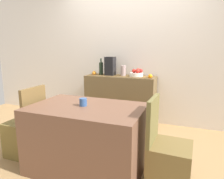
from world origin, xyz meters
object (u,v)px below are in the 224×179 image
object	(u,v)px
ceramic_vase	(123,71)
coffee_cup	(83,102)
fruit_bowl	(136,75)
chair_by_corner	(168,162)
wine_bottle	(101,68)
coffee_maker	(110,66)
sideboard_console	(120,100)
dining_table	(87,138)
chair_near_window	(26,135)

from	to	relation	value
ceramic_vase	coffee_cup	size ratio (longest dim) A/B	2.21
fruit_bowl	chair_by_corner	distance (m)	1.77
wine_bottle	coffee_maker	xyz separation A→B (m)	(0.18, 0.00, 0.05)
coffee_maker	ceramic_vase	distance (m)	0.25
sideboard_console	coffee_cup	bearing A→B (deg)	-87.46
dining_table	coffee_maker	bearing A→B (deg)	101.33
dining_table	coffee_cup	bearing A→B (deg)	173.64
fruit_bowl	dining_table	bearing A→B (deg)	-96.88
dining_table	chair_by_corner	distance (m)	0.89
coffee_cup	chair_by_corner	world-z (taller)	chair_by_corner
coffee_cup	chair_near_window	size ratio (longest dim) A/B	0.09
coffee_maker	ceramic_vase	size ratio (longest dim) A/B	1.79
fruit_bowl	chair_by_corner	bearing A→B (deg)	-64.81
chair_near_window	chair_by_corner	distance (m)	1.76
wine_bottle	sideboard_console	bearing A→B (deg)	0.00
sideboard_console	chair_near_window	size ratio (longest dim) A/B	1.38
fruit_bowl	coffee_maker	distance (m)	0.50
coffee_maker	fruit_bowl	bearing A→B (deg)	0.00
sideboard_console	coffee_maker	size ratio (longest dim) A/B	3.74
ceramic_vase	wine_bottle	bearing A→B (deg)	180.00
coffee_maker	dining_table	xyz separation A→B (m)	(0.30, -1.49, -0.67)
fruit_bowl	wine_bottle	size ratio (longest dim) A/B	0.77
coffee_maker	chair_by_corner	size ratio (longest dim) A/B	0.37
ceramic_vase	fruit_bowl	bearing A→B (deg)	0.00
chair_by_corner	coffee_maker	bearing A→B (deg)	128.37
sideboard_console	dining_table	world-z (taller)	sideboard_console
chair_by_corner	fruit_bowl	bearing A→B (deg)	115.19
ceramic_vase	dining_table	world-z (taller)	ceramic_vase
wine_bottle	chair_near_window	xyz separation A→B (m)	(-0.40, -1.49, -0.73)
sideboard_console	chair_near_window	bearing A→B (deg)	-117.44
chair_near_window	coffee_cup	bearing A→B (deg)	0.31
sideboard_console	ceramic_vase	xyz separation A→B (m)	(0.05, 0.00, 0.53)
wine_bottle	ceramic_vase	distance (m)	0.42
ceramic_vase	coffee_maker	bearing A→B (deg)	180.00
fruit_bowl	chair_near_window	bearing A→B (deg)	-125.43
chair_near_window	wine_bottle	bearing A→B (deg)	74.91
coffee_cup	chair_near_window	distance (m)	0.99
ceramic_vase	chair_by_corner	distance (m)	1.90
fruit_bowl	chair_near_window	world-z (taller)	fruit_bowl
dining_table	wine_bottle	bearing A→B (deg)	107.81
fruit_bowl	coffee_cup	bearing A→B (deg)	-98.45
chair_near_window	coffee_maker	bearing A→B (deg)	68.67
sideboard_console	chair_by_corner	distance (m)	1.80
dining_table	chair_by_corner	xyz separation A→B (m)	(0.88, 0.00, -0.10)
fruit_bowl	coffee_maker	world-z (taller)	coffee_maker
coffee_maker	dining_table	distance (m)	1.66
coffee_maker	ceramic_vase	bearing A→B (deg)	0.00
coffee_maker	ceramic_vase	world-z (taller)	coffee_maker
chair_near_window	chair_by_corner	xyz separation A→B (m)	(1.76, 0.00, 0.00)
coffee_cup	wine_bottle	bearing A→B (deg)	106.42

